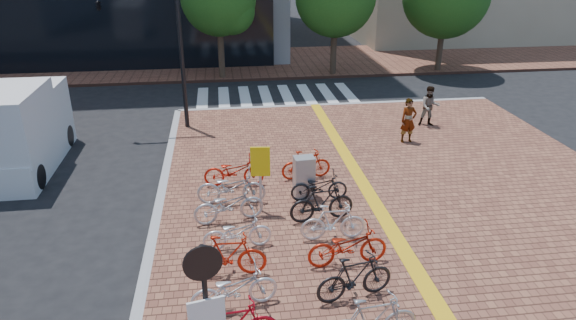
{
  "coord_description": "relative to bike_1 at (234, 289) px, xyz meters",
  "views": [
    {
      "loc": [
        -2.11,
        -9.55,
        6.99
      ],
      "look_at": [
        -0.37,
        3.41,
        1.3
      ],
      "focal_mm": 32.0,
      "sensor_mm": 36.0,
      "label": 1
    }
  ],
  "objects": [
    {
      "name": "ground",
      "position": [
        2.06,
        1.2,
        -0.61
      ],
      "size": [
        120.0,
        120.0,
        0.0
      ],
      "primitive_type": "plane",
      "color": "black",
      "rests_on": "ground"
    },
    {
      "name": "kerb_north",
      "position": [
        5.06,
        13.2,
        -0.54
      ],
      "size": [
        14.0,
        0.25,
        0.15
      ],
      "primitive_type": "cube",
      "color": "gray",
      "rests_on": "ground"
    },
    {
      "name": "far_sidewalk",
      "position": [
        2.06,
        22.2,
        -0.54
      ],
      "size": [
        70.0,
        8.0,
        0.15
      ],
      "primitive_type": "cube",
      "color": "brown",
      "rests_on": "ground"
    },
    {
      "name": "crosswalk",
      "position": [
        2.56,
        15.2,
        -0.61
      ],
      "size": [
        7.5,
        4.0,
        0.01
      ],
      "color": "silver",
      "rests_on": "ground"
    },
    {
      "name": "bike_1",
      "position": [
        0.0,
        0.0,
        0.0
      ],
      "size": [
        1.85,
        0.94,
        0.93
      ],
      "primitive_type": "imported",
      "rotation": [
        0.0,
        0.0,
        1.76
      ],
      "color": "silver",
      "rests_on": "sidewalk"
    },
    {
      "name": "bike_2",
      "position": [
        -0.08,
        1.11,
        0.04
      ],
      "size": [
        1.69,
        0.56,
        1.0
      ],
      "primitive_type": "imported",
      "rotation": [
        0.0,
        0.0,
        1.52
      ],
      "color": "red",
      "rests_on": "sidewalk"
    },
    {
      "name": "bike_3",
      "position": [
        0.15,
        2.15,
        -0.03
      ],
      "size": [
        1.69,
        0.74,
        0.86
      ],
      "primitive_type": "imported",
      "rotation": [
        0.0,
        0.0,
        1.67
      ],
      "color": "white",
      "rests_on": "sidewalk"
    },
    {
      "name": "bike_4",
      "position": [
        -0.01,
        3.46,
        0.02
      ],
      "size": [
        1.92,
        0.96,
        0.96
      ],
      "primitive_type": "imported",
      "rotation": [
        0.0,
        0.0,
        1.75
      ],
      "color": "#B8B8BD",
      "rests_on": "sidewalk"
    },
    {
      "name": "bike_5",
      "position": [
        0.09,
        4.44,
        0.03
      ],
      "size": [
        1.94,
        0.79,
        1.0
      ],
      "primitive_type": "imported",
      "rotation": [
        0.0,
        0.0,
        1.5
      ],
      "color": "#B2B2B7",
      "rests_on": "sidewalk"
    },
    {
      "name": "bike_6",
      "position": [
        0.2,
        5.56,
        0.0
      ],
      "size": [
        1.8,
        0.71,
        0.93
      ],
      "primitive_type": "imported",
      "rotation": [
        0.0,
        0.0,
        1.52
      ],
      "color": "red",
      "rests_on": "sidewalk"
    },
    {
      "name": "bike_8",
      "position": [
        2.44,
        -0.02,
        0.04
      ],
      "size": [
        1.74,
        0.8,
        1.01
      ],
      "primitive_type": "imported",
      "rotation": [
        0.0,
        0.0,
        1.77
      ],
      "color": "black",
      "rests_on": "sidewalk"
    },
    {
      "name": "bike_9",
      "position": [
        2.58,
        1.17,
        0.02
      ],
      "size": [
        1.88,
        0.76,
        0.97
      ],
      "primitive_type": "imported",
      "rotation": [
        0.0,
        0.0,
        1.63
      ],
      "color": "#B4200C",
      "rests_on": "sidewalk"
    },
    {
      "name": "bike_10",
      "position": [
        2.48,
        2.23,
        0.02
      ],
      "size": [
        1.61,
        0.47,
        0.96
      ],
      "primitive_type": "imported",
      "rotation": [
        0.0,
        0.0,
        1.56
      ],
      "color": "silver",
      "rests_on": "sidewalk"
    },
    {
      "name": "bike_11",
      "position": [
        2.39,
        3.18,
        0.05
      ],
      "size": [
        1.77,
        0.69,
        1.04
      ],
      "primitive_type": "imported",
      "rotation": [
        0.0,
        0.0,
        1.69
      ],
      "color": "black",
      "rests_on": "sidewalk"
    },
    {
      "name": "bike_12",
      "position": [
        2.54,
        4.31,
        -0.04
      ],
      "size": [
        1.61,
        0.56,
        0.85
      ],
      "primitive_type": "imported",
      "rotation": [
        0.0,
        0.0,
        1.57
      ],
      "color": "black",
      "rests_on": "sidewalk"
    },
    {
      "name": "bike_13",
      "position": [
        2.41,
        5.77,
        0.0
      ],
      "size": [
        1.58,
        0.61,
        0.93
      ],
      "primitive_type": "imported",
      "rotation": [
        0.0,
        0.0,
        1.68
      ],
      "color": "#AC200C",
      "rests_on": "sidewalk"
    },
    {
      "name": "pedestrian_a",
      "position": [
        6.56,
        8.33,
        0.34
      ],
      "size": [
        0.62,
        0.43,
        1.62
      ],
      "primitive_type": "imported",
      "rotation": [
        0.0,
        0.0,
        0.08
      ],
      "color": "gray",
      "rests_on": "sidewalk"
    },
    {
      "name": "pedestrian_b",
      "position": [
        8.0,
        9.92,
        0.32
      ],
      "size": [
        0.87,
        0.74,
        1.58
      ],
      "primitive_type": "imported",
      "rotation": [
        0.0,
        0.0,
        -0.2
      ],
      "color": "#4D5261",
      "rests_on": "sidewalk"
    },
    {
      "name": "utility_box",
      "position": [
        2.14,
        4.55,
        0.15
      ],
      "size": [
        0.6,
        0.45,
        1.24
      ],
      "primitive_type": "cube",
      "rotation": [
        0.0,
        0.0,
        0.08
      ],
      "color": "#ADADB1",
      "rests_on": "sidewalk"
    },
    {
      "name": "yellow_sign",
      "position": [
        0.86,
        3.87,
        0.84
      ],
      "size": [
        0.51,
        0.15,
        1.89
      ],
      "color": "#B7B7BC",
      "rests_on": "sidewalk"
    },
    {
      "name": "notice_sign",
      "position": [
        -0.43,
        -2.33,
        1.43
      ],
      "size": [
        0.55,
        0.18,
        3.01
      ],
      "color": "black",
      "rests_on": "sidewalk"
    },
    {
      "name": "traffic_light_pole",
      "position": [
        -2.7,
        11.05,
        3.3
      ],
      "size": [
        2.93,
        1.13,
        5.46
      ],
      "color": "black",
      "rests_on": "sidewalk"
    },
    {
      "name": "box_truck",
      "position": [
        -6.58,
        8.09,
        0.73
      ],
      "size": [
        2.2,
        4.93,
        2.85
      ],
      "color": "silver",
      "rests_on": "ground"
    }
  ]
}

